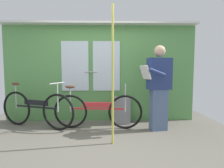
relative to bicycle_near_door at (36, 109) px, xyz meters
name	(u,v)px	position (x,y,z in m)	size (l,w,h in m)	color
ground_plane	(96,146)	(1.26, -0.86, -0.40)	(5.27, 4.31, 0.04)	#666056
train_door_wall	(100,71)	(1.26, 0.49, 0.76)	(4.27, 0.28, 2.18)	#56934C
bicycle_near_door	(36,109)	(0.00, 0.00, 0.00)	(1.65, 0.70, 0.92)	black
bicycle_leaning_behind	(97,110)	(1.24, -0.09, -0.02)	(1.75, 0.44, 0.88)	black
passenger_reading_newspaper	(158,86)	(2.41, -0.20, 0.47)	(0.60, 0.52, 1.62)	slate
trash_bin_by_wall	(122,110)	(1.75, 0.27, -0.09)	(0.34, 0.28, 0.57)	gray
handrail_pole	(113,76)	(1.53, -0.81, 0.69)	(0.04, 0.04, 2.14)	#C6C14C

